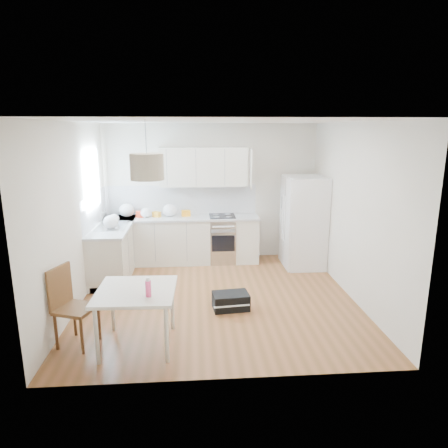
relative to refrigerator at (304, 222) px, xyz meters
name	(u,v)px	position (x,y,z in m)	size (l,w,h in m)	color
floor	(218,298)	(-1.74, -1.43, -0.87)	(4.20, 4.20, 0.00)	brown
ceiling	(217,121)	(-1.74, -1.43, 1.83)	(4.20, 4.20, 0.00)	white
wall_back	(211,192)	(-1.74, 0.67, 0.48)	(4.20, 4.20, 0.00)	beige
wall_left	(74,216)	(-3.84, -1.43, 0.48)	(4.20, 4.20, 0.00)	beige
wall_right	(354,212)	(0.36, -1.43, 0.48)	(4.20, 4.20, 0.00)	beige
window_glassblock	(92,179)	(-3.83, -0.28, 0.88)	(0.02, 1.00, 1.00)	#BFE0F9
cabinets_back	(182,241)	(-2.34, 0.37, -0.43)	(3.00, 0.60, 0.88)	beige
cabinets_left	(115,251)	(-3.54, -0.23, -0.43)	(0.60, 1.80, 0.88)	beige
counter_back	(181,218)	(-2.34, 0.37, 0.03)	(3.02, 0.64, 0.04)	#A6A8AA
counter_left	(113,226)	(-3.54, -0.23, 0.03)	(0.64, 1.82, 0.04)	#A6A8AA
backsplash_back	(181,200)	(-2.34, 0.67, 0.34)	(3.00, 0.01, 0.58)	white
backsplash_left	(95,210)	(-3.84, -0.23, 0.34)	(0.01, 1.80, 0.58)	white
upper_cabinets	(204,167)	(-1.89, 0.51, 1.01)	(1.70, 0.32, 0.75)	beige
range_oven	(222,240)	(-1.54, 0.37, -0.43)	(0.50, 0.61, 0.88)	#BBBFC0
sink	(112,226)	(-3.54, -0.28, 0.05)	(0.50, 0.80, 0.16)	#BBBFC0
refrigerator	(304,222)	(0.00, 0.00, 0.00)	(0.83, 0.87, 1.73)	white
dining_table	(136,296)	(-2.80, -2.76, -0.22)	(0.95, 0.95, 0.73)	beige
dining_chair	(76,307)	(-3.54, -2.68, -0.37)	(0.42, 0.42, 0.99)	#492B16
drink_bottle	(148,287)	(-2.63, -2.97, -0.02)	(0.06, 0.06, 0.23)	#EB4177
gym_bag	(231,301)	(-1.58, -1.83, -0.75)	(0.52, 0.34, 0.24)	black
pendant_lamp	(147,167)	(-2.61, -2.71, 1.31)	(0.38, 0.38, 0.29)	#B7A88C
grocery_bag_a	(127,210)	(-3.40, 0.45, 0.19)	(0.29, 0.25, 0.26)	white
grocery_bag_b	(146,213)	(-3.02, 0.36, 0.15)	(0.21, 0.18, 0.19)	white
grocery_bag_c	(170,210)	(-2.57, 0.42, 0.18)	(0.27, 0.23, 0.25)	white
grocery_bag_d	(114,219)	(-3.55, -0.07, 0.14)	(0.19, 0.16, 0.17)	white
grocery_bag_e	(111,222)	(-3.52, -0.47, 0.17)	(0.26, 0.22, 0.23)	white
snack_orange	(186,213)	(-2.25, 0.43, 0.11)	(0.17, 0.11, 0.12)	orange
snack_yellow	(157,214)	(-2.82, 0.40, 0.11)	(0.15, 0.09, 0.10)	orange
snack_red	(141,214)	(-3.12, 0.41, 0.12)	(0.18, 0.11, 0.12)	red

